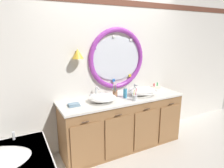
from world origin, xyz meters
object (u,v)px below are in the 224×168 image
toothbrush_holder_right (135,97)px  toiletry_basket (156,87)px  toothbrush_holder_left (115,93)px  soap_dispenser (125,93)px  sink_basin_left (103,98)px  folded_hand_towel (74,105)px  sink_basin_right (143,91)px

toothbrush_holder_right → toiletry_basket: bearing=27.4°
toothbrush_holder_left → soap_dispenser: toothbrush_holder_left is taller
sink_basin_left → folded_hand_towel: (-0.44, 0.02, -0.04)m
soap_dispenser → folded_hand_towel: 0.84m
sink_basin_left → toothbrush_holder_left: bearing=27.6°
toiletry_basket → folded_hand_towel: bearing=-173.6°
toiletry_basket → toothbrush_holder_left: bearing=-176.3°
toothbrush_holder_left → toiletry_basket: 0.89m
sink_basin_right → sink_basin_left: bearing=180.0°
toothbrush_holder_left → toiletry_basket: toothbrush_holder_left is taller
sink_basin_right → soap_dispenser: soap_dispenser is taller
toothbrush_holder_right → folded_hand_towel: toothbrush_holder_right is taller
toothbrush_holder_left → soap_dispenser: 0.18m
sink_basin_left → toothbrush_holder_right: 0.49m
sink_basin_left → toothbrush_holder_right: bearing=-19.8°
toothbrush_holder_right → folded_hand_towel: size_ratio=1.29×
folded_hand_towel → soap_dispenser: bearing=-0.3°
folded_hand_towel → toiletry_basket: 1.63m
sink_basin_left → folded_hand_towel: size_ratio=2.52×
sink_basin_left → soap_dispenser: (0.40, 0.02, 0.01)m
toothbrush_holder_left → folded_hand_towel: bearing=-170.2°
sink_basin_left → folded_hand_towel: sink_basin_left is taller
folded_hand_towel → toiletry_basket: size_ratio=0.98×
folded_hand_towel → sink_basin_left: bearing=-3.2°
toothbrush_holder_left → folded_hand_towel: (-0.72, -0.13, -0.04)m
soap_dispenser → toiletry_basket: size_ratio=1.04×
toothbrush_holder_left → sink_basin_left: bearing=-152.4°
sink_basin_right → folded_hand_towel: sink_basin_right is taller
toothbrush_holder_left → toothbrush_holder_right: 0.36m
toothbrush_holder_left → toothbrush_holder_right: (0.17, -0.32, -0.01)m
toothbrush_holder_left → soap_dispenser: bearing=-48.2°
sink_basin_left → soap_dispenser: soap_dispenser is taller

